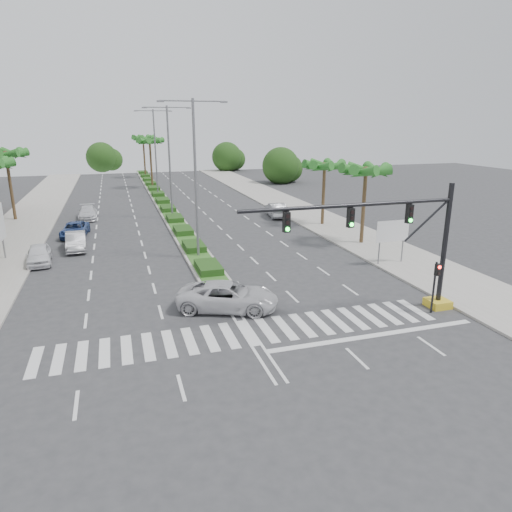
{
  "coord_description": "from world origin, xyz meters",
  "views": [
    {
      "loc": [
        -5.91,
        -20.39,
        10.37
      ],
      "look_at": [
        1.49,
        3.43,
        3.0
      ],
      "focal_mm": 32.0,
      "sensor_mm": 36.0,
      "label": 1
    }
  ],
  "objects_px": {
    "car_parked_a": "(39,254)",
    "car_parked_d": "(88,213)",
    "car_parked_c": "(75,230)",
    "car_right": "(276,210)",
    "car_parked_b": "(76,241)",
    "car_crossing": "(228,296)"
  },
  "relations": [
    {
      "from": "car_parked_a",
      "to": "car_parked_c",
      "type": "relative_size",
      "value": 0.89
    },
    {
      "from": "car_crossing",
      "to": "car_right",
      "type": "bearing_deg",
      "value": -3.54
    },
    {
      "from": "car_parked_a",
      "to": "car_parked_c",
      "type": "bearing_deg",
      "value": 71.27
    },
    {
      "from": "car_parked_c",
      "to": "car_parked_d",
      "type": "xyz_separation_m",
      "value": [
        0.81,
        8.2,
        0.03
      ]
    },
    {
      "from": "car_parked_d",
      "to": "car_right",
      "type": "distance_m",
      "value": 20.96
    },
    {
      "from": "car_parked_d",
      "to": "car_crossing",
      "type": "xyz_separation_m",
      "value": [
        8.73,
        -29.31,
        0.1
      ]
    },
    {
      "from": "car_right",
      "to": "car_parked_a",
      "type": "bearing_deg",
      "value": 32.95
    },
    {
      "from": "car_parked_b",
      "to": "car_crossing",
      "type": "xyz_separation_m",
      "value": [
        9.14,
        -16.15,
        0.06
      ]
    },
    {
      "from": "car_parked_a",
      "to": "car_right",
      "type": "relative_size",
      "value": 0.87
    },
    {
      "from": "car_parked_d",
      "to": "car_parked_a",
      "type": "bearing_deg",
      "value": -101.03
    },
    {
      "from": "car_parked_b",
      "to": "car_parked_c",
      "type": "bearing_deg",
      "value": 91.64
    },
    {
      "from": "car_parked_c",
      "to": "car_right",
      "type": "relative_size",
      "value": 0.98
    },
    {
      "from": "car_parked_a",
      "to": "car_right",
      "type": "xyz_separation_m",
      "value": [
        23.16,
        11.39,
        0.08
      ]
    },
    {
      "from": "car_parked_c",
      "to": "car_parked_d",
      "type": "distance_m",
      "value": 8.24
    },
    {
      "from": "car_parked_d",
      "to": "car_crossing",
      "type": "distance_m",
      "value": 30.58
    },
    {
      "from": "car_right",
      "to": "car_crossing",
      "type": "bearing_deg",
      "value": 71.15
    },
    {
      "from": "car_parked_a",
      "to": "car_right",
      "type": "height_order",
      "value": "car_right"
    },
    {
      "from": "car_parked_d",
      "to": "car_crossing",
      "type": "height_order",
      "value": "car_crossing"
    },
    {
      "from": "car_parked_c",
      "to": "car_right",
      "type": "xyz_separation_m",
      "value": [
        21.14,
        3.08,
        0.14
      ]
    },
    {
      "from": "car_parked_b",
      "to": "car_parked_d",
      "type": "relative_size",
      "value": 0.93
    },
    {
      "from": "car_parked_c",
      "to": "car_right",
      "type": "bearing_deg",
      "value": 13.49
    },
    {
      "from": "car_parked_a",
      "to": "car_parked_d",
      "type": "height_order",
      "value": "car_parked_a"
    }
  ]
}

